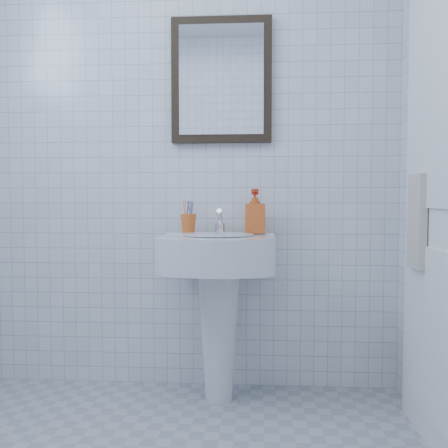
{
  "coord_description": "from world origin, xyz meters",
  "views": [
    {
      "loc": [
        0.4,
        -1.33,
        0.96
      ],
      "look_at": [
        0.25,
        0.86,
        0.85
      ],
      "focal_mm": 40.0,
      "sensor_mm": 36.0,
      "label": 1
    }
  ],
  "objects": [
    {
      "name": "soap_dispenser",
      "position": [
        0.38,
        1.09,
        0.9
      ],
      "size": [
        0.1,
        0.1,
        0.21
      ],
      "primitive_type": "imported",
      "rotation": [
        0.0,
        0.0,
        0.04
      ],
      "color": "red",
      "rests_on": "washbasin"
    },
    {
      "name": "washbasin",
      "position": [
        0.22,
        0.98,
        0.54
      ],
      "size": [
        0.52,
        0.38,
        0.8
      ],
      "color": "silver",
      "rests_on": "ground"
    },
    {
      "name": "wall_mirror",
      "position": [
        0.22,
        1.18,
        1.55
      ],
      "size": [
        0.5,
        0.04,
        0.62
      ],
      "color": "black",
      "rests_on": "wall_back"
    },
    {
      "name": "wall_back",
      "position": [
        0.0,
        1.2,
        1.25
      ],
      "size": [
        2.2,
        0.02,
        2.5
      ],
      "primitive_type": "cube",
      "color": "silver",
      "rests_on": "ground"
    },
    {
      "name": "toothbrush_cup",
      "position": [
        0.06,
        1.08,
        0.84
      ],
      "size": [
        0.1,
        0.1,
        0.09
      ],
      "primitive_type": null,
      "rotation": [
        0.0,
        0.0,
        -0.36
      ],
      "color": "#DB5B1F",
      "rests_on": "washbasin"
    },
    {
      "name": "hand_towel",
      "position": [
        1.04,
        0.73,
        0.87
      ],
      "size": [
        0.03,
        0.16,
        0.38
      ],
      "primitive_type": "cube",
      "color": "beige",
      "rests_on": "towel_ring"
    },
    {
      "name": "towel_ring",
      "position": [
        1.06,
        0.73,
        1.05
      ],
      "size": [
        0.01,
        0.18,
        0.18
      ],
      "primitive_type": "torus",
      "rotation": [
        0.0,
        1.57,
        0.0
      ],
      "color": "silver",
      "rests_on": "wall_right"
    },
    {
      "name": "bathroom_door",
      "position": [
        1.08,
        0.55,
        1.0
      ],
      "size": [
        0.04,
        0.8,
        2.0
      ],
      "primitive_type": "cube",
      "color": "white",
      "rests_on": "ground"
    },
    {
      "name": "faucet",
      "position": [
        0.22,
        1.08,
        0.84
      ],
      "size": [
        0.05,
        0.11,
        0.12
      ],
      "color": "silver",
      "rests_on": "washbasin"
    }
  ]
}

